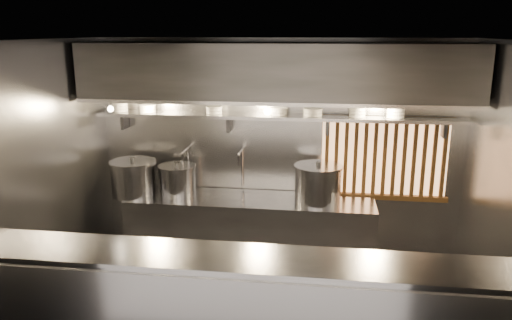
% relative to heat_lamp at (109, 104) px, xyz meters
% --- Properties ---
extents(floor, '(4.50, 4.50, 0.00)m').
position_rel_heat_lamp_xyz_m(floor, '(1.90, -0.85, -2.07)').
color(floor, black).
rests_on(floor, ground).
extents(ceiling, '(4.50, 4.50, 0.00)m').
position_rel_heat_lamp_xyz_m(ceiling, '(1.90, -0.85, 0.73)').
color(ceiling, black).
rests_on(ceiling, wall_back).
extents(wall_back, '(4.50, 0.00, 4.50)m').
position_rel_heat_lamp_xyz_m(wall_back, '(1.90, 0.65, -0.67)').
color(wall_back, gray).
rests_on(wall_back, floor).
extents(wall_left, '(0.00, 3.00, 3.00)m').
position_rel_heat_lamp_xyz_m(wall_left, '(-0.35, -0.85, -0.67)').
color(wall_left, gray).
rests_on(wall_left, floor).
extents(wall_right, '(0.00, 3.00, 3.00)m').
position_rel_heat_lamp_xyz_m(wall_right, '(4.15, -0.85, -0.67)').
color(wall_right, gray).
rests_on(wall_right, floor).
extents(serving_counter, '(4.50, 0.56, 1.13)m').
position_rel_heat_lamp_xyz_m(serving_counter, '(1.90, -1.81, -1.50)').
color(serving_counter, '#9C9CA1').
rests_on(serving_counter, floor).
extents(cooking_bench, '(3.00, 0.70, 0.90)m').
position_rel_heat_lamp_xyz_m(cooking_bench, '(1.60, 0.28, -1.62)').
color(cooking_bench, '#9C9CA1').
rests_on(cooking_bench, floor).
extents(bowl_shelf, '(4.40, 0.34, 0.04)m').
position_rel_heat_lamp_xyz_m(bowl_shelf, '(1.90, 0.47, -0.19)').
color(bowl_shelf, '#9C9CA1').
rests_on(bowl_shelf, wall_back).
extents(exhaust_hood, '(4.40, 0.81, 0.65)m').
position_rel_heat_lamp_xyz_m(exhaust_hood, '(1.90, 0.25, 0.36)').
color(exhaust_hood, '#2D2D30').
rests_on(exhaust_hood, ceiling).
extents(wood_screen, '(1.56, 0.09, 1.04)m').
position_rel_heat_lamp_xyz_m(wood_screen, '(3.20, 0.60, -0.69)').
color(wood_screen, '#F3AD6D').
rests_on(wood_screen, wall_back).
extents(faucet_left, '(0.04, 0.30, 0.50)m').
position_rel_heat_lamp_xyz_m(faucet_left, '(0.75, 0.52, -0.76)').
color(faucet_left, silver).
rests_on(faucet_left, wall_back).
extents(faucet_right, '(0.04, 0.30, 0.50)m').
position_rel_heat_lamp_xyz_m(faucet_right, '(1.45, 0.52, -0.76)').
color(faucet_right, silver).
rests_on(faucet_right, wall_back).
extents(heat_lamp, '(0.25, 0.35, 0.20)m').
position_rel_heat_lamp_xyz_m(heat_lamp, '(0.00, 0.00, 0.00)').
color(heat_lamp, '#9C9CA1').
rests_on(heat_lamp, exhaust_hood).
extents(pendant_bulb, '(0.09, 0.09, 0.19)m').
position_rel_heat_lamp_xyz_m(pendant_bulb, '(1.80, 0.35, -0.11)').
color(pendant_bulb, '#2D2D30').
rests_on(pendant_bulb, exhaust_hood).
extents(stock_pot_left, '(0.70, 0.70, 0.47)m').
position_rel_heat_lamp_xyz_m(stock_pot_left, '(0.15, 0.23, -0.95)').
color(stock_pot_left, '#9C9CA1').
rests_on(stock_pot_left, cooking_bench).
extents(stock_pot_mid, '(0.48, 0.48, 0.41)m').
position_rel_heat_lamp_xyz_m(stock_pot_mid, '(0.68, 0.33, -0.98)').
color(stock_pot_mid, '#9C9CA1').
rests_on(stock_pot_mid, cooking_bench).
extents(stock_pot_right, '(0.69, 0.69, 0.49)m').
position_rel_heat_lamp_xyz_m(stock_pot_right, '(2.41, 0.26, -0.94)').
color(stock_pot_right, '#9C9CA1').
rests_on(stock_pot_right, cooking_bench).
extents(bowl_stack_0, '(0.20, 0.20, 0.13)m').
position_rel_heat_lamp_xyz_m(bowl_stack_0, '(-0.07, 0.47, -0.10)').
color(bowl_stack_0, silver).
rests_on(bowl_stack_0, bowl_shelf).
extents(bowl_stack_1, '(0.21, 0.21, 0.09)m').
position_rel_heat_lamp_xyz_m(bowl_stack_1, '(0.29, 0.47, -0.12)').
color(bowl_stack_1, silver).
rests_on(bowl_stack_1, bowl_shelf).
extents(bowl_stack_2, '(0.20, 0.20, 0.09)m').
position_rel_heat_lamp_xyz_m(bowl_stack_2, '(1.13, 0.47, -0.12)').
color(bowl_stack_2, silver).
rests_on(bowl_stack_2, bowl_shelf).
extents(bowl_stack_3, '(0.22, 0.22, 0.09)m').
position_rel_heat_lamp_xyz_m(bowl_stack_3, '(1.92, 0.47, -0.12)').
color(bowl_stack_3, silver).
rests_on(bowl_stack_3, bowl_shelf).
extents(bowl_stack_4, '(0.23, 0.23, 0.09)m').
position_rel_heat_lamp_xyz_m(bowl_stack_4, '(2.32, 0.47, -0.12)').
color(bowl_stack_4, silver).
rests_on(bowl_stack_4, bowl_shelf).
extents(bowl_stack_5, '(0.21, 0.21, 0.17)m').
position_rel_heat_lamp_xyz_m(bowl_stack_5, '(2.84, 0.47, -0.08)').
color(bowl_stack_5, silver).
rests_on(bowl_stack_5, bowl_shelf).
extents(bowl_stack_6, '(0.22, 0.22, 0.13)m').
position_rel_heat_lamp_xyz_m(bowl_stack_6, '(3.28, 0.47, -0.10)').
color(bowl_stack_6, silver).
rests_on(bowl_stack_6, bowl_shelf).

